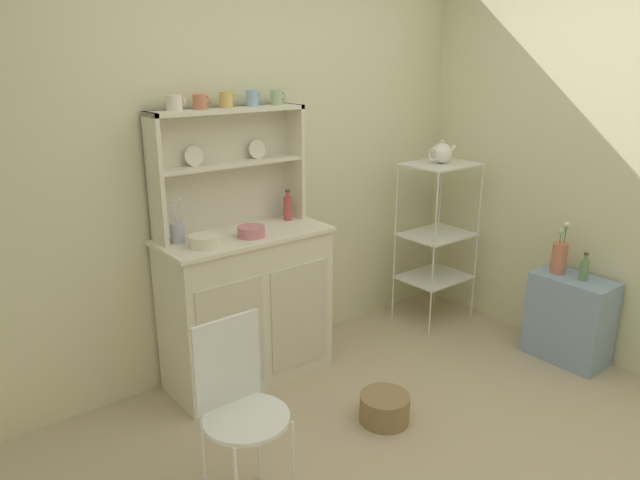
# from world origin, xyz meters

# --- Properties ---
(ground_plane) EXTENTS (3.84, 3.84, 0.00)m
(ground_plane) POSITION_xyz_m (0.00, 0.00, 0.00)
(ground_plane) COLOR tan
(ground_plane) RESTS_ON ground
(wall_back) EXTENTS (3.84, 0.05, 2.50)m
(wall_back) POSITION_xyz_m (0.00, 1.62, 1.25)
(wall_back) COLOR beige
(wall_back) RESTS_ON ground
(hutch_cabinet) EXTENTS (0.99, 0.45, 0.91)m
(hutch_cabinet) POSITION_xyz_m (-0.28, 1.37, 0.47)
(hutch_cabinet) COLOR silver
(hutch_cabinet) RESTS_ON ground
(hutch_shelf_unit) EXTENTS (0.92, 0.18, 0.69)m
(hutch_shelf_unit) POSITION_xyz_m (-0.28, 1.53, 1.31)
(hutch_shelf_unit) COLOR beige
(hutch_shelf_unit) RESTS_ON hutch_cabinet
(bakers_rack) EXTENTS (0.49, 0.38, 1.17)m
(bakers_rack) POSITION_xyz_m (1.23, 1.23, 0.73)
(bakers_rack) COLOR silver
(bakers_rack) RESTS_ON ground
(side_shelf_blue) EXTENTS (0.28, 0.48, 0.56)m
(side_shelf_blue) POSITION_xyz_m (1.44, 0.29, 0.28)
(side_shelf_blue) COLOR #849EBC
(side_shelf_blue) RESTS_ON ground
(wire_chair) EXTENTS (0.36, 0.36, 0.85)m
(wire_chair) POSITION_xyz_m (-0.86, 0.49, 0.52)
(wire_chair) COLOR white
(wire_chair) RESTS_ON ground
(floor_basket) EXTENTS (0.27, 0.27, 0.15)m
(floor_basket) POSITION_xyz_m (0.05, 0.53, 0.08)
(floor_basket) COLOR #93754C
(floor_basket) RESTS_ON ground
(cup_cream_0) EXTENTS (0.10, 0.08, 0.08)m
(cup_cream_0) POSITION_xyz_m (-0.59, 1.49, 1.64)
(cup_cream_0) COLOR silver
(cup_cream_0) RESTS_ON hutch_shelf_unit
(cup_terracotta_1) EXTENTS (0.09, 0.08, 0.08)m
(cup_terracotta_1) POSITION_xyz_m (-0.44, 1.49, 1.64)
(cup_terracotta_1) COLOR #C67556
(cup_terracotta_1) RESTS_ON hutch_shelf_unit
(cup_gold_2) EXTENTS (0.09, 0.07, 0.09)m
(cup_gold_2) POSITION_xyz_m (-0.28, 1.49, 1.64)
(cup_gold_2) COLOR #DBB760
(cup_gold_2) RESTS_ON hutch_shelf_unit
(cup_sky_3) EXTENTS (0.08, 0.07, 0.09)m
(cup_sky_3) POSITION_xyz_m (-0.11, 1.49, 1.64)
(cup_sky_3) COLOR #8EB2D1
(cup_sky_3) RESTS_ON hutch_shelf_unit
(cup_sage_4) EXTENTS (0.08, 0.07, 0.09)m
(cup_sage_4) POSITION_xyz_m (0.05, 1.49, 1.64)
(cup_sage_4) COLOR #9EB78E
(cup_sage_4) RESTS_ON hutch_shelf_unit
(bowl_mixing_large) EXTENTS (0.17, 0.17, 0.06)m
(bowl_mixing_large) POSITION_xyz_m (-0.56, 1.29, 0.94)
(bowl_mixing_large) COLOR silver
(bowl_mixing_large) RESTS_ON hutch_cabinet
(bowl_floral_medium) EXTENTS (0.15, 0.15, 0.06)m
(bowl_floral_medium) POSITION_xyz_m (-0.28, 1.29, 0.94)
(bowl_floral_medium) COLOR #D17A84
(bowl_floral_medium) RESTS_ON hutch_cabinet
(jam_bottle) EXTENTS (0.05, 0.05, 0.19)m
(jam_bottle) POSITION_xyz_m (0.09, 1.45, 0.99)
(jam_bottle) COLOR #B74C47
(jam_bottle) RESTS_ON hutch_cabinet
(utensil_jar) EXTENTS (0.08, 0.08, 0.24)m
(utensil_jar) POSITION_xyz_m (-0.64, 1.44, 0.97)
(utensil_jar) COLOR #B2B7C6
(utensil_jar) RESTS_ON hutch_cabinet
(porcelain_teapot) EXTENTS (0.23, 0.14, 0.16)m
(porcelain_teapot) POSITION_xyz_m (1.23, 1.23, 1.24)
(porcelain_teapot) COLOR white
(porcelain_teapot) RESTS_ON bakers_rack
(flower_vase) EXTENTS (0.10, 0.10, 0.34)m
(flower_vase) POSITION_xyz_m (1.44, 0.41, 0.67)
(flower_vase) COLOR #C67556
(flower_vase) RESTS_ON side_shelf_blue
(oil_bottle) EXTENTS (0.05, 0.05, 0.18)m
(oil_bottle) POSITION_xyz_m (1.44, 0.24, 0.63)
(oil_bottle) COLOR #6B8C60
(oil_bottle) RESTS_ON side_shelf_blue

